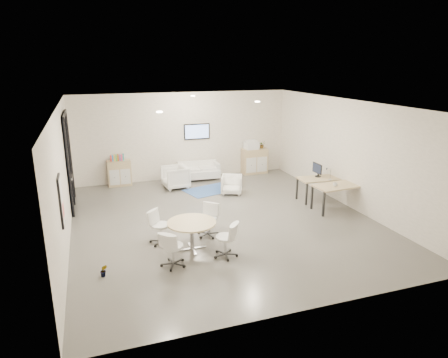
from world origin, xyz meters
name	(u,v)px	position (x,y,z in m)	size (l,w,h in m)	color
room_shell	(222,164)	(0.00, 0.00, 1.60)	(9.60, 10.60, 4.80)	#575450
glass_door	(69,158)	(-3.95, 2.51, 1.50)	(0.09, 1.90, 2.85)	black
artwork	(61,201)	(-3.97, -1.60, 1.55)	(0.05, 0.54, 1.04)	black
wall_tv	(197,132)	(0.50, 4.46, 1.75)	(0.98, 0.06, 0.58)	black
ceiling_spots	(206,102)	(-0.20, 0.83, 3.18)	(3.14, 4.14, 0.03)	#FFEAC6
sideboard_left	(119,173)	(-2.42, 4.26, 0.45)	(0.80, 0.42, 0.91)	tan
sideboard_right	(254,161)	(2.76, 4.24, 0.49)	(0.99, 0.48, 0.99)	tan
books	(117,158)	(-2.46, 4.27, 1.02)	(0.47, 0.14, 0.22)	red
printer	(251,145)	(2.62, 4.24, 1.15)	(0.52, 0.44, 0.36)	white
loveseat	(199,171)	(0.45, 4.12, 0.30)	(1.52, 0.82, 0.56)	white
blue_rug	(210,190)	(0.44, 2.68, 0.01)	(1.62, 1.08, 0.01)	#325C99
armchair_left	(175,176)	(-0.60, 3.34, 0.43)	(0.83, 0.77, 0.85)	white
armchair_right	(232,184)	(1.04, 2.11, 0.34)	(0.66, 0.62, 0.68)	white
desk_rear	(320,180)	(3.48, 0.61, 0.65)	(1.43, 0.76, 0.73)	tan
desk_front	(339,187)	(3.50, -0.36, 0.70)	(1.55, 0.86, 0.78)	tan
monitor	(317,170)	(3.44, 0.76, 0.96)	(0.20, 0.50, 0.44)	black
round_table	(192,225)	(-1.26, -1.51, 0.61)	(1.14, 1.14, 0.69)	tan
meeting_chairs	(192,233)	(-1.26, -1.51, 0.41)	(2.08, 2.08, 0.82)	white
plant_cabinet	(262,145)	(3.08, 4.26, 1.09)	(0.25, 0.28, 0.21)	#3F7F3F
plant_floor	(104,274)	(-3.29, -2.13, 0.06)	(0.15, 0.27, 0.12)	#3F7F3F
cup	(335,184)	(3.30, -0.45, 0.84)	(0.13, 0.11, 0.13)	white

